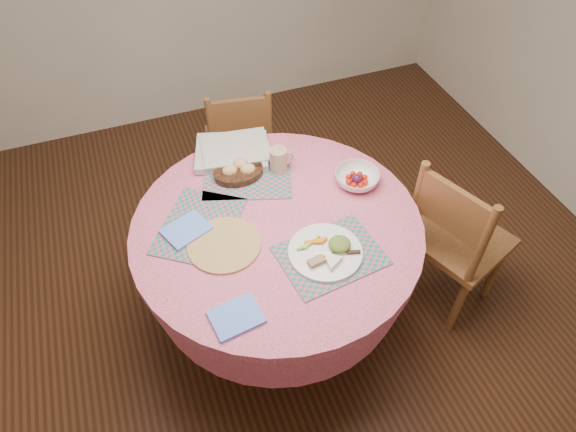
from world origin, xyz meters
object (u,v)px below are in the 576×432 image
chair_right (454,239)px  latte_mug (279,160)px  chair_back (240,142)px  bread_bowl (239,171)px  dinner_plate (327,251)px  fruit_bowl (357,178)px  wicker_trivet (224,245)px  dining_table (278,253)px

chair_right → latte_mug: (-0.72, 0.47, 0.33)m
chair_back → latte_mug: bearing=101.2°
chair_back → bread_bowl: chair_back is taller
dinner_plate → chair_right: bearing=5.2°
chair_right → bread_bowl: chair_right is taller
dinner_plate → bread_bowl: bread_bowl is taller
bread_bowl → fruit_bowl: (0.48, -0.24, -0.00)m
bread_bowl → fruit_bowl: bread_bowl is taller
bread_bowl → wicker_trivet: bearing=-115.2°
wicker_trivet → dinner_plate: 0.42m
chair_back → bread_bowl: 0.72m
chair_right → dinner_plate: 0.77m
dinner_plate → fruit_bowl: 0.44m
fruit_bowl → wicker_trivet: bearing=-167.8°
chair_back → dinner_plate: bearing=101.0°
dining_table → dinner_plate: bearing=-59.8°
fruit_bowl → bread_bowl: bearing=154.0°
wicker_trivet → bread_bowl: size_ratio=1.30×
dining_table → fruit_bowl: 0.49m
latte_mug → wicker_trivet: bearing=-136.2°
wicker_trivet → fruit_bowl: fruit_bowl is taller
chair_back → dinner_plate: 1.23m
chair_back → latte_mug: size_ratio=7.11×
chair_right → bread_bowl: (-0.90, 0.50, 0.30)m
chair_back → dinner_plate: chair_back is taller
dining_table → chair_right: size_ratio=1.34×
chair_right → latte_mug: chair_right is taller
wicker_trivet → latte_mug: (0.36, 0.35, 0.06)m
chair_back → wicker_trivet: 1.10m
dining_table → bread_bowl: 0.42m
chair_back → latte_mug: 0.75m
chair_back → fruit_bowl: (0.32, -0.85, 0.34)m
wicker_trivet → dinner_plate: size_ratio=1.01×
dining_table → dinner_plate: size_ratio=4.16×
chair_right → fruit_bowl: (-0.42, 0.27, 0.30)m
dinner_plate → latte_mug: latte_mug is taller
latte_mug → fruit_bowl: 0.36m
chair_back → dinner_plate: size_ratio=2.82×
dining_table → chair_back: size_ratio=1.47×
dining_table → fruit_bowl: (0.42, 0.11, 0.23)m
bread_bowl → dinner_plate: bearing=-71.2°
chair_back → bread_bowl: (-0.17, -0.61, 0.34)m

